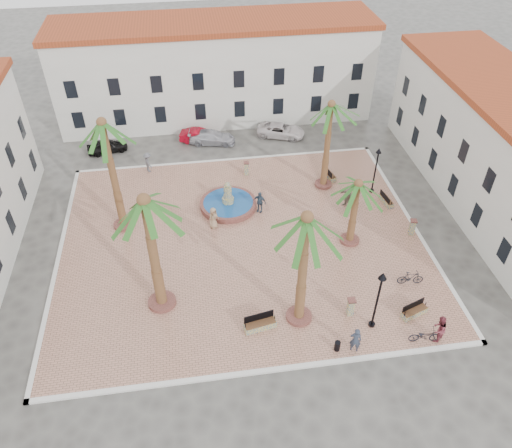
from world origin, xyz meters
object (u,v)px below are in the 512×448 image
object	(u,v)px
fountain	(228,203)
bollard_e	(412,227)
palm_s	(306,230)
pedestrian_fountain_a	(213,218)
litter_bin	(337,346)
palm_nw	(104,135)
bollard_n	(246,168)
bench_s	(260,325)
car_white	(281,130)
car_black	(107,146)
car_silver	(212,137)
bicycle_a	(425,336)
bollard_se	(351,307)
cyclist_b	(439,329)
pedestrian_fountain_b	(260,202)
bench_e	(386,200)
car_red	(200,136)
cyclist_a	(356,340)
lamppost_e	(377,163)
palm_e	(357,192)
pedestrian_east	(348,196)
lamppost_s	(379,291)
bench_ne	(329,175)
palm_sw	(146,214)
pedestrian_north	(148,162)
bench_se	(414,312)
palm_ne	(331,114)
bicycle_b	(411,278)

from	to	relation	value
fountain	bollard_e	distance (m)	14.03
palm_s	pedestrian_fountain_a	size ratio (longest dim) A/B	4.70
litter_bin	pedestrian_fountain_a	distance (m)	13.54
palm_nw	bollard_n	bearing A→B (deg)	28.41
bench_s	car_white	xyz separation A→B (m)	(5.54, 22.64, 0.18)
bench_s	car_black	xyz separation A→B (m)	(-10.70, 22.17, 0.16)
car_black	car_silver	size ratio (longest dim) A/B	0.82
bollard_n	bicycle_a	bearing A→B (deg)	-66.92
bollard_se	car_silver	bearing A→B (deg)	107.02
cyclist_b	pedestrian_fountain_b	xyz separation A→B (m)	(-8.45, 13.62, -0.06)
pedestrian_fountain_a	bench_e	bearing A→B (deg)	-32.83
car_red	bench_s	bearing A→B (deg)	-160.90
palm_nw	cyclist_a	bearing A→B (deg)	-44.14
lamppost_e	bollard_se	distance (m)	13.59
bench_e	litter_bin	distance (m)	15.13
palm_e	pedestrian_east	distance (m)	5.37
lamppost_s	cyclist_a	world-z (taller)	lamppost_s
bench_ne	lamppost_e	xyz separation A→B (m)	(2.96, -2.51, 2.53)
pedestrian_fountain_a	pedestrian_fountain_b	distance (m)	3.94
bollard_e	palm_sw	bearing A→B (deg)	-167.41
palm_sw	bench_e	distance (m)	20.65
pedestrian_north	car_white	size ratio (longest dim) A/B	0.40
palm_sw	bollard_se	distance (m)	13.54
lamppost_s	pedestrian_fountain_b	bearing A→B (deg)	112.71
lamppost_e	cyclist_a	distance (m)	16.14
palm_e	cyclist_a	xyz separation A→B (m)	(-2.51, -9.23, -3.47)
bench_se	pedestrian_fountain_b	xyz separation A→B (m)	(-7.89, 11.63, 0.64)
bench_e	bollard_n	world-z (taller)	bollard_n
pedestrian_fountain_a	lamppost_e	bearing A→B (deg)	-25.64
car_black	car_silver	bearing A→B (deg)	-101.87
bench_e	pedestrian_north	bearing A→B (deg)	60.75
bench_ne	bollard_se	bearing A→B (deg)	157.29
car_silver	bollard_e	bearing A→B (deg)	-127.59
car_white	palm_e	bearing A→B (deg)	-152.48
palm_ne	bench_s	distance (m)	17.00
palm_s	litter_bin	size ratio (longest dim) A/B	12.40
bench_e	pedestrian_fountain_a	world-z (taller)	pedestrian_fountain_a
bench_s	bollard_se	bearing A→B (deg)	-8.37
bench_ne	palm_sw	bearing A→B (deg)	117.88
bench_ne	bollard_se	xyz separation A→B (m)	(-2.58, -14.74, 0.43)
bollard_n	bicycle_b	world-z (taller)	bollard_n
litter_bin	bollard_se	bearing A→B (deg)	58.57
lamppost_s	lamppost_e	xyz separation A→B (m)	(4.46, 13.27, -0.28)
bench_ne	car_black	xyz separation A→B (m)	(-18.95, 7.21, 0.20)
bench_e	car_black	xyz separation A→B (m)	(-22.54, 11.36, 0.22)
litter_bin	bicycle_a	bearing A→B (deg)	-1.71
bench_se	bicycle_b	bearing A→B (deg)	54.22
palm_nw	pedestrian_fountain_a	distance (m)	9.69
cyclist_a	bicycle_b	bearing A→B (deg)	-119.85
bench_se	pedestrian_fountain_b	bearing A→B (deg)	104.43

